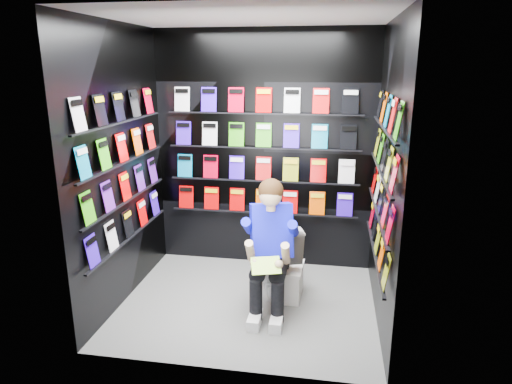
# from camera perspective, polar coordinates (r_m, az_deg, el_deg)

# --- Properties ---
(floor) EXTENTS (2.40, 2.40, 0.00)m
(floor) POSITION_cam_1_polar(r_m,az_deg,el_deg) (4.53, -1.02, -13.76)
(floor) COLOR slate
(floor) RESTS_ON ground
(ceiling) EXTENTS (2.40, 2.40, 0.00)m
(ceiling) POSITION_cam_1_polar(r_m,az_deg,el_deg) (3.96, -1.22, 21.10)
(ceiling) COLOR white
(ceiling) RESTS_ON floor
(wall_back) EXTENTS (2.40, 0.04, 2.60)m
(wall_back) POSITION_cam_1_polar(r_m,az_deg,el_deg) (5.02, 1.00, 5.04)
(wall_back) COLOR black
(wall_back) RESTS_ON floor
(wall_front) EXTENTS (2.40, 0.04, 2.60)m
(wall_front) POSITION_cam_1_polar(r_m,az_deg,el_deg) (3.11, -4.52, -1.68)
(wall_front) COLOR black
(wall_front) RESTS_ON floor
(wall_left) EXTENTS (0.04, 2.00, 2.60)m
(wall_left) POSITION_cam_1_polar(r_m,az_deg,el_deg) (4.43, -16.58, 2.96)
(wall_left) COLOR black
(wall_left) RESTS_ON floor
(wall_right) EXTENTS (0.04, 2.00, 2.60)m
(wall_right) POSITION_cam_1_polar(r_m,az_deg,el_deg) (4.01, 15.99, 1.73)
(wall_right) COLOR black
(wall_right) RESTS_ON floor
(comics_back) EXTENTS (2.10, 0.06, 1.37)m
(comics_back) POSITION_cam_1_polar(r_m,az_deg,el_deg) (4.99, 0.95, 5.04)
(comics_back) COLOR red
(comics_back) RESTS_ON wall_back
(comics_left) EXTENTS (0.06, 1.70, 1.37)m
(comics_left) POSITION_cam_1_polar(r_m,az_deg,el_deg) (4.41, -16.23, 3.01)
(comics_left) COLOR red
(comics_left) RESTS_ON wall_left
(comics_right) EXTENTS (0.06, 1.70, 1.37)m
(comics_right) POSITION_cam_1_polar(r_m,az_deg,el_deg) (4.01, 15.57, 1.82)
(comics_right) COLOR red
(comics_right) RESTS_ON wall_right
(toilet) EXTENTS (0.62, 0.84, 0.73)m
(toilet) POSITION_cam_1_polar(r_m,az_deg,el_deg) (4.66, 2.55, -7.82)
(toilet) COLOR white
(toilet) RESTS_ON floor
(longbox) EXTENTS (0.23, 0.40, 0.29)m
(longbox) POSITION_cam_1_polar(r_m,az_deg,el_deg) (4.60, 4.30, -11.23)
(longbox) COLOR white
(longbox) RESTS_ON floor
(longbox_lid) EXTENTS (0.25, 0.42, 0.03)m
(longbox_lid) POSITION_cam_1_polar(r_m,az_deg,el_deg) (4.53, 4.34, -9.42)
(longbox_lid) COLOR white
(longbox_lid) RESTS_ON longbox
(reader) EXTENTS (0.69, 0.85, 1.35)m
(reader) POSITION_cam_1_polar(r_m,az_deg,el_deg) (4.17, 1.96, -4.94)
(reader) COLOR #0F10C9
(reader) RESTS_ON toilet
(held_comic) EXTENTS (0.28, 0.21, 0.11)m
(held_comic) POSITION_cam_1_polar(r_m,az_deg,el_deg) (3.92, 1.25, -9.17)
(held_comic) COLOR green
(held_comic) RESTS_ON reader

